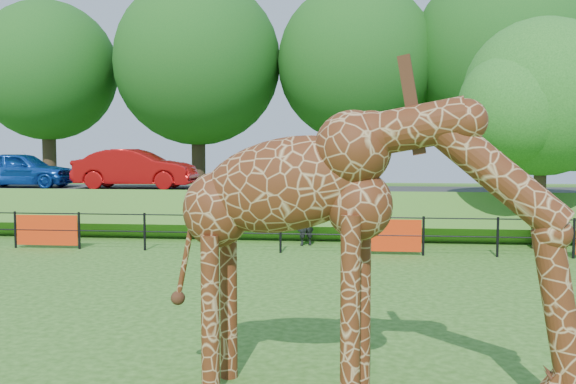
% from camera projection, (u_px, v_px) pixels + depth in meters
% --- Properties ---
extents(ground, '(90.00, 90.00, 0.00)m').
position_uv_depth(ground, '(218.00, 334.00, 10.34)').
color(ground, '#2A5715').
rests_on(ground, ground).
extents(giraffe, '(5.10, 1.86, 3.58)m').
position_uv_depth(giraffe, '(370.00, 252.00, 7.43)').
color(giraffe, '#572812').
rests_on(giraffe, ground).
extents(perimeter_fence, '(28.07, 0.10, 1.10)m').
position_uv_depth(perimeter_fence, '(281.00, 234.00, 18.23)').
color(perimeter_fence, black).
rests_on(perimeter_fence, ground).
extents(embankment, '(40.00, 9.00, 1.30)m').
position_uv_depth(embankment, '(304.00, 206.00, 25.66)').
color(embankment, '#2A5715').
rests_on(embankment, ground).
extents(road, '(40.00, 5.00, 0.12)m').
position_uv_depth(road, '(301.00, 191.00, 24.12)').
color(road, '#323235').
rests_on(road, embankment).
extents(car_blue, '(4.18, 1.74, 1.41)m').
position_uv_depth(car_blue, '(21.00, 169.00, 25.44)').
color(car_blue, '#164DB6').
rests_on(car_blue, road).
extents(car_red, '(4.65, 1.71, 1.52)m').
position_uv_depth(car_red, '(136.00, 169.00, 24.69)').
color(car_red, '#AD0D0C').
rests_on(car_red, road).
extents(visitor, '(0.62, 0.52, 1.44)m').
position_uv_depth(visitor, '(305.00, 222.00, 19.58)').
color(visitor, black).
rests_on(visitor, ground).
extents(tree_east, '(5.40, 4.71, 6.76)m').
position_uv_depth(tree_east, '(545.00, 104.00, 18.72)').
color(tree_east, '#2E2014').
rests_on(tree_east, ground).
extents(bg_tree_line, '(37.30, 8.80, 11.82)m').
position_uv_depth(bg_tree_line, '(355.00, 62.00, 31.42)').
color(bg_tree_line, '#2E2014').
rests_on(bg_tree_line, ground).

